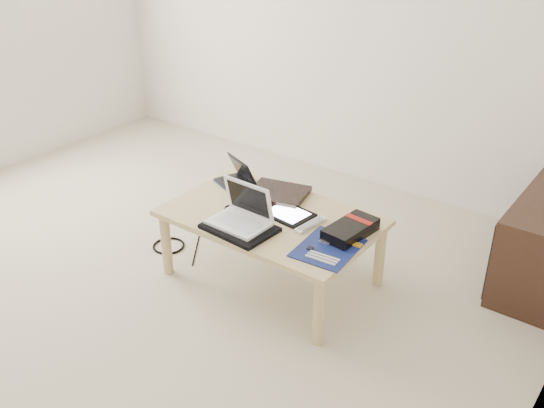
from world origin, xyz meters
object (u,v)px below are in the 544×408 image
Objects in this scene: coffee_table at (271,223)px; netbook at (237,179)px; white_laptop at (242,215)px; gpu_box at (351,230)px.

netbook is at bearing 154.59° from coffee_table.
gpu_box is at bearing 26.52° from white_laptop.
netbook is at bearing 132.38° from white_laptop.
netbook is 0.49m from white_laptop.
white_laptop reaches higher than coffee_table.
gpu_box is (0.49, 0.25, -0.03)m from white_laptop.
coffee_table is 3.53× the size of gpu_box.
netbook is at bearing 172.07° from gpu_box.
netbook reaches higher than coffee_table.
white_laptop reaches higher than netbook.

